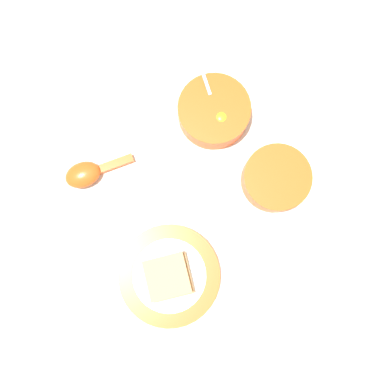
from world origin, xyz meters
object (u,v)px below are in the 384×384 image
(egg_bowl, at_px, (214,112))
(soup_spoon, at_px, (87,173))
(congee_bowl, at_px, (276,179))
(toast_plate, at_px, (170,275))
(toast_sandwich, at_px, (168,277))

(egg_bowl, xyz_separation_m, soup_spoon, (0.20, -0.24, -0.01))
(congee_bowl, bearing_deg, egg_bowl, -124.59)
(toast_plate, relative_size, toast_sandwich, 1.79)
(egg_bowl, distance_m, soup_spoon, 0.31)
(toast_plate, relative_size, congee_bowl, 1.52)
(soup_spoon, distance_m, congee_bowl, 0.41)
(toast_plate, bearing_deg, congee_bowl, 146.09)
(toast_plate, xyz_separation_m, congee_bowl, (-0.25, 0.17, 0.02))
(toast_sandwich, xyz_separation_m, congee_bowl, (-0.26, 0.17, 0.00))
(toast_sandwich, bearing_deg, soup_spoon, -126.76)
(soup_spoon, bearing_deg, toast_sandwich, 53.24)
(soup_spoon, bearing_deg, toast_plate, 53.54)
(egg_bowl, bearing_deg, toast_plate, -1.13)
(toast_sandwich, distance_m, soup_spoon, 0.29)
(soup_spoon, bearing_deg, congee_bowl, 102.07)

